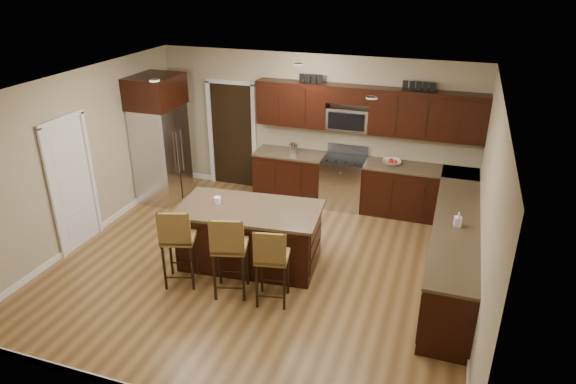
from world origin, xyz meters
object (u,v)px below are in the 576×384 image
(island, at_px, (250,238))
(stool_left, at_px, (177,239))
(range, at_px, (343,182))
(stool_right, at_px, (271,258))
(stool_mid, at_px, (229,247))
(refrigerator, at_px, (160,138))

(island, xyz_separation_m, stool_left, (-0.70, -0.85, 0.31))
(range, xyz_separation_m, stool_right, (-0.19, -3.26, 0.23))
(stool_right, bearing_deg, stool_mid, 169.37)
(island, relative_size, stool_mid, 1.79)
(island, distance_m, stool_mid, 0.91)
(stool_left, xyz_separation_m, stool_right, (1.36, 0.00, -0.04))
(island, height_order, stool_left, stool_left)
(range, xyz_separation_m, stool_left, (-1.56, -3.26, 0.27))
(island, relative_size, stool_right, 1.92)
(range, bearing_deg, stool_mid, -103.57)
(range, bearing_deg, island, -109.44)
(island, bearing_deg, refrigerator, 140.95)
(island, distance_m, stool_right, 1.10)
(stool_left, height_order, stool_right, stool_left)
(stool_mid, bearing_deg, island, 78.96)
(island, xyz_separation_m, stool_right, (0.66, -0.85, 0.27))
(range, relative_size, refrigerator, 0.47)
(range, distance_m, refrigerator, 3.47)
(stool_mid, height_order, stool_right, stool_mid)
(stool_left, height_order, refrigerator, refrigerator)
(stool_left, bearing_deg, stool_mid, -17.67)
(island, bearing_deg, stool_right, -57.40)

